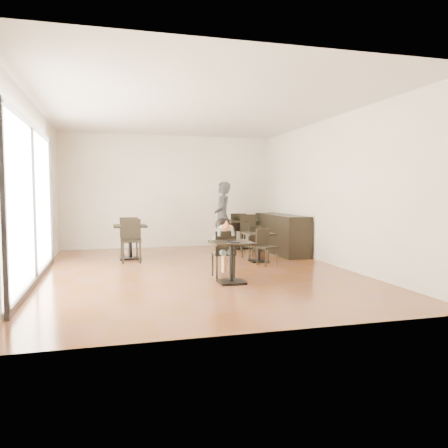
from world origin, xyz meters
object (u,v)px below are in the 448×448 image
object	(u,v)px
child_table	(231,262)
chair_mid_a	(251,242)
chair_left_a	(129,236)
chair_left_b	(131,241)
cafe_table_back	(242,234)
chair_back_b	(248,233)
adult_patron	(223,216)
child	(223,248)
cafe_table_mid	(259,247)
child_chair	(223,254)
chair_back_a	(238,230)
cafe_table_left	(130,242)
chair_mid_b	(267,247)

from	to	relation	value
child_table	chair_mid_a	world-z (taller)	chair_mid_a
chair_left_a	chair_left_b	xyz separation A→B (m)	(0.00, -1.10, 0.00)
cafe_table_back	chair_back_b	xyz separation A→B (m)	(0.01, -0.55, 0.08)
adult_patron	chair_left_b	distance (m)	2.90
adult_patron	chair_mid_a	distance (m)	1.62
child	chair_back_b	xyz separation A→B (m)	(1.58, 3.35, -0.06)
chair_mid_a	chair_back_b	bearing A→B (deg)	-121.73
adult_patron	cafe_table_mid	bearing A→B (deg)	24.61
child_chair	chair_mid_a	size ratio (longest dim) A/B	1.11
chair_back_a	chair_back_b	xyz separation A→B (m)	(0.00, -0.93, 0.00)
child_chair	child	size ratio (longest dim) A/B	0.79
cafe_table_mid	chair_back_a	world-z (taller)	chair_back_a
chair_back_b	child	bearing A→B (deg)	-99.41
chair_back_a	child_chair	bearing A→B (deg)	85.59
cafe_table_back	chair_left_a	world-z (taller)	chair_left_a
child	chair_mid_a	distance (m)	2.46
chair_back_a	cafe_table_mid	bearing A→B (deg)	98.83
child_table	cafe_table_left	size ratio (longest dim) A/B	0.90
cafe_table_mid	cafe_table_left	xyz separation A→B (m)	(-2.81, 1.17, 0.08)
adult_patron	chair_back_b	size ratio (longest dim) A/B	1.90
cafe_table_mid	cafe_table_back	world-z (taller)	cafe_table_back
adult_patron	chair_left_a	world-z (taller)	adult_patron
cafe_table_left	chair_back_a	world-z (taller)	chair_back_a
adult_patron	chair_back_b	distance (m)	0.83
chair_mid_a	chair_back_b	distance (m)	1.29
cafe_table_left	adult_patron	bearing A→B (deg)	19.17
cafe_table_mid	cafe_table_back	distance (m)	2.36
adult_patron	chair_left_b	bearing A→B (deg)	-44.55
chair_back_b	chair_mid_a	bearing A→B (deg)	-89.26
child	adult_patron	bearing A→B (deg)	75.50
cafe_table_back	chair_back_a	world-z (taller)	chair_back_a
chair_mid_a	adult_patron	bearing A→B (deg)	-94.70
chair_back_a	chair_back_b	world-z (taller)	same
cafe_table_left	chair_mid_a	world-z (taller)	cafe_table_left
child_table	chair_mid_b	bearing A→B (deg)	51.39
chair_mid_b	chair_left_a	size ratio (longest dim) A/B	0.81
chair_left_a	child_table	bearing A→B (deg)	114.61
child_table	chair_left_b	world-z (taller)	chair_left_b
chair_mid_b	chair_back_b	distance (m)	2.37
child_chair	cafe_table_mid	xyz separation A→B (m)	(1.25, 1.56, -0.11)
cafe_table_left	chair_back_a	xyz separation A→B (m)	(3.15, 1.55, 0.09)
child_chair	adult_patron	size ratio (longest dim) A/B	0.47
child_chair	chair_back_b	bearing A→B (deg)	-115.26
chair_left_a	chair_back_b	xyz separation A→B (m)	(3.15, 0.07, 0.00)
adult_patron	chair_left_b	xyz separation A→B (m)	(-2.50, -1.42, -0.45)
child_table	chair_mid_b	xyz separation A→B (m)	(1.25, 1.56, 0.03)
child_chair	chair_back_a	distance (m)	4.57
cafe_table_mid	chair_back_b	bearing A→B (deg)	79.40
chair_mid_a	chair_back_a	distance (m)	2.20
child_chair	chair_left_b	distance (m)	2.69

